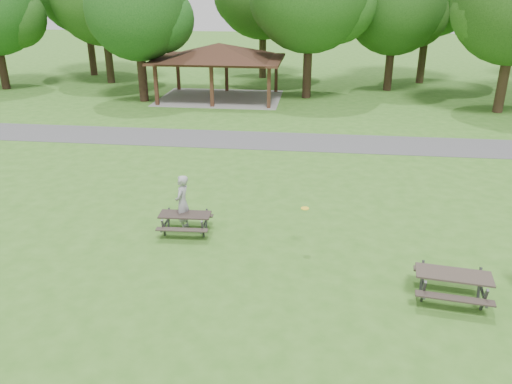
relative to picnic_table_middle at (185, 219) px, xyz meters
name	(u,v)px	position (x,y,z in m)	size (l,w,h in m)	color
ground	(197,298)	(1.18, -3.44, -0.51)	(160.00, 160.00, 0.00)	#35691E
asphalt_path	(260,140)	(1.18, 10.56, -0.50)	(120.00, 3.20, 0.02)	#464648
pavilion	(219,53)	(-2.82, 20.56, 2.55)	(8.60, 7.01, 3.76)	#371D14
tree_row_d	(138,12)	(-7.74, 19.08, 5.26)	(6.93, 6.60, 9.27)	black
tree_row_f	(396,8)	(9.27, 25.08, 5.33)	(7.35, 7.00, 9.55)	black
picnic_table_middle	(185,219)	(0.00, 0.00, 0.00)	(1.66, 1.36, 0.70)	#2A221E
picnic_table_far	(453,280)	(7.48, -2.76, 0.06)	(1.97, 1.67, 0.78)	#322A24
frisbee_in_flight	(305,208)	(3.75, -0.70, 0.87)	(0.28, 0.28, 0.02)	yellow
frisbee_thrower	(182,203)	(-0.14, 0.29, 0.41)	(0.67, 0.44, 1.84)	#969699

